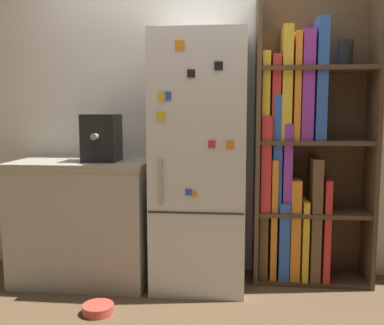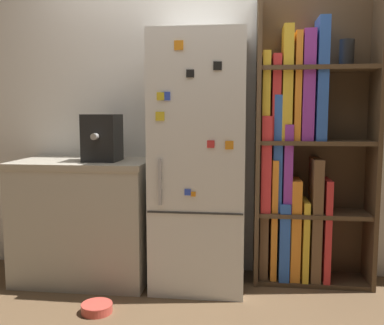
{
  "view_description": "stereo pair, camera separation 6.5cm",
  "coord_description": "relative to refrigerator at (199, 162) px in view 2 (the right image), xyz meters",
  "views": [
    {
      "loc": [
        0.25,
        -2.83,
        1.23
      ],
      "look_at": [
        -0.05,
        0.15,
        0.88
      ],
      "focal_mm": 40.0,
      "sensor_mm": 36.0,
      "label": 1
    },
    {
      "loc": [
        0.31,
        -2.82,
        1.23
      ],
      "look_at": [
        -0.05,
        0.15,
        0.88
      ],
      "focal_mm": 40.0,
      "sensor_mm": 36.0,
      "label": 2
    }
  ],
  "objects": [
    {
      "name": "kitchen_counter",
      "position": [
        -0.85,
        -0.0,
        -0.44
      ],
      "size": [
        0.98,
        0.6,
        0.89
      ],
      "color": "#BCB7A8",
      "rests_on": "ground_plane"
    },
    {
      "name": "pet_bowl",
      "position": [
        -0.58,
        -0.54,
        -0.85
      ],
      "size": [
        0.2,
        0.2,
        0.06
      ],
      "color": "#D84C3F",
      "rests_on": "ground_plane"
    },
    {
      "name": "espresso_machine",
      "position": [
        -0.7,
        -0.03,
        0.17
      ],
      "size": [
        0.24,
        0.31,
        0.33
      ],
      "color": "black",
      "rests_on": "kitchen_counter"
    },
    {
      "name": "bookshelf",
      "position": [
        0.72,
        0.16,
        0.03
      ],
      "size": [
        0.83,
        0.32,
        2.05
      ],
      "color": "#4C3823",
      "rests_on": "ground_plane"
    },
    {
      "name": "ground_plane",
      "position": [
        0.0,
        -0.16,
        -0.88
      ],
      "size": [
        16.0,
        16.0,
        0.0
      ],
      "primitive_type": "plane",
      "color": "brown"
    },
    {
      "name": "wall_back",
      "position": [
        0.0,
        0.31,
        0.42
      ],
      "size": [
        8.0,
        0.05,
        2.6
      ],
      "color": "white",
      "rests_on": "ground_plane"
    },
    {
      "name": "refrigerator",
      "position": [
        0.0,
        0.0,
        0.0
      ],
      "size": [
        0.64,
        0.6,
        1.77
      ],
      "color": "white",
      "rests_on": "ground_plane"
    }
  ]
}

